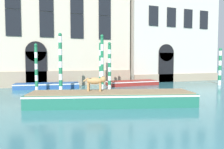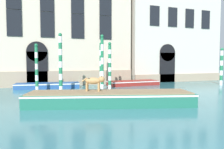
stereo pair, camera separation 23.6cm
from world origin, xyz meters
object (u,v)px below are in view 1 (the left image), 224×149
object	(u,v)px
boat_foreground	(111,98)
mooring_pole_4	(102,63)
mooring_pole_5	(60,63)
mooring_pole_3	(100,65)
mooring_pole_0	(109,66)
boat_moored_far	(132,83)
mooring_pole_1	(36,68)
boat_moored_near_palazzo	(47,85)
mooring_pole_2	(220,66)
dog_on_deck	(96,81)

from	to	relation	value
boat_foreground	mooring_pole_4	bearing A→B (deg)	92.89
mooring_pole_5	mooring_pole_3	bearing A→B (deg)	29.85
boat_foreground	mooring_pole_0	distance (m)	6.27
boat_moored_far	mooring_pole_1	world-z (taller)	mooring_pole_1
boat_foreground	boat_moored_near_palazzo	size ratio (longest dim) A/B	1.63
boat_foreground	mooring_pole_0	size ratio (longest dim) A/B	2.29
boat_foreground	mooring_pole_2	bearing A→B (deg)	38.08
mooring_pole_3	mooring_pole_5	size ratio (longest dim) A/B	0.90
mooring_pole_2	mooring_pole_3	size ratio (longest dim) A/B	0.91
boat_moored_far	mooring_pole_0	size ratio (longest dim) A/B	1.29
mooring_pole_1	mooring_pole_2	bearing A→B (deg)	-3.04
boat_foreground	mooring_pole_2	size ratio (longest dim) A/B	2.47
mooring_pole_3	mooring_pole_5	world-z (taller)	mooring_pole_5
dog_on_deck	mooring_pole_0	size ratio (longest dim) A/B	0.30
mooring_pole_0	mooring_pole_2	distance (m)	10.33
mooring_pole_0	mooring_pole_3	bearing A→B (deg)	99.71
boat_moored_near_palazzo	mooring_pole_0	xyz separation A→B (m)	(4.47, -2.26, 1.60)
mooring_pole_5	mooring_pole_2	bearing A→B (deg)	-0.82
boat_moored_near_palazzo	mooring_pole_0	bearing A→B (deg)	-21.15
mooring_pole_5	boat_moored_near_palazzo	bearing A→B (deg)	105.62
mooring_pole_3	boat_moored_far	bearing A→B (deg)	8.82
boat_moored_far	mooring_pole_3	xyz separation A→B (m)	(-3.18, -0.49, 1.65)
boat_moored_near_palazzo	mooring_pole_0	distance (m)	5.26
mooring_pole_3	mooring_pole_4	world-z (taller)	mooring_pole_4
mooring_pole_0	mooring_pole_1	bearing A→B (deg)	177.78
mooring_pole_0	mooring_pole_1	size ratio (longest dim) A/B	1.07
boat_moored_near_palazzo	mooring_pole_1	bearing A→B (deg)	-106.14
boat_foreground	dog_on_deck	xyz separation A→B (m)	(-0.66, 0.42, 0.81)
boat_moored_far	mooring_pole_5	bearing A→B (deg)	-161.91
boat_moored_near_palazzo	boat_moored_far	distance (m)	7.39
dog_on_deck	boat_moored_far	xyz separation A→B (m)	(5.49, 7.43, -0.96)
mooring_pole_4	mooring_pole_5	bearing A→B (deg)	175.21
mooring_pole_1	mooring_pole_3	xyz separation A→B (m)	(5.03, 1.36, 0.16)
dog_on_deck	boat_moored_far	distance (m)	9.28
mooring_pole_1	mooring_pole_5	bearing A→B (deg)	-21.75
boat_moored_far	mooring_pole_5	size ratio (longest dim) A/B	1.14
mooring_pole_2	dog_on_deck	bearing A→B (deg)	-159.78
mooring_pole_2	mooring_pole_4	world-z (taller)	mooring_pole_4
mooring_pole_1	mooring_pole_4	distance (m)	4.59
boat_foreground	mooring_pole_4	distance (m)	5.51
boat_moored_near_palazzo	mooring_pole_5	bearing A→B (deg)	-68.72
boat_foreground	dog_on_deck	size ratio (longest dim) A/B	7.57
boat_moored_near_palazzo	mooring_pole_2	xyz separation A→B (m)	(14.79, -2.88, 1.47)
mooring_pole_2	mooring_pole_0	bearing A→B (deg)	176.54
boat_moored_near_palazzo	mooring_pole_3	bearing A→B (deg)	-3.79
dog_on_deck	mooring_pole_5	world-z (taller)	mooring_pole_5
boat_moored_near_palazzo	mooring_pole_3	distance (m)	4.57
boat_foreground	mooring_pole_3	bearing A→B (deg)	92.54
mooring_pole_0	boat_moored_near_palazzo	bearing A→B (deg)	153.19
dog_on_deck	mooring_pole_3	bearing A→B (deg)	93.82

